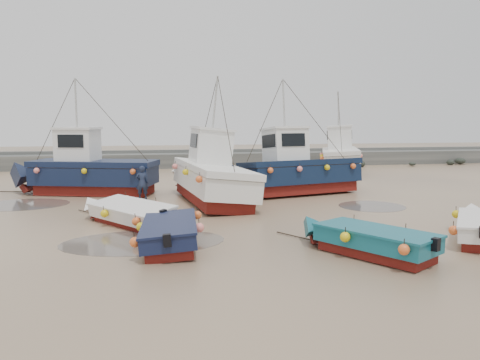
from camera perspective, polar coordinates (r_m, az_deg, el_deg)
The scene contains 14 objects.
ground at distance 19.29m, azimuth 0.50°, elevation -4.70°, with size 120.00×120.00×0.00m, color tan.
seawall at distance 40.82m, azimuth -5.32°, elevation 2.46°, with size 60.00×4.92×1.50m.
puddle_a at distance 15.93m, azimuth -11.70°, elevation -7.39°, with size 5.40×5.40×0.01m, color #5A5048.
puddle_b at distance 22.85m, azimuth 15.78°, elevation -3.09°, with size 3.10×3.10×0.01m, color #5A5048.
puddle_c at distance 24.75m, azimuth -25.02°, elevation -2.72°, with size 4.38×4.38×0.01m, color #5A5048.
puddle_d at distance 30.17m, azimuth -2.19°, elevation -0.38°, with size 5.82×5.82×0.01m, color #5A5048.
dinghy_0 at distance 18.69m, azimuth -13.55°, elevation -3.59°, with size 4.30×5.44×1.43m.
dinghy_1 at distance 15.36m, azimuth -8.38°, elevation -5.78°, with size 2.34×6.10×1.43m.
dinghy_2 at distance 14.59m, azimuth 14.96°, elevation -6.63°, with size 3.74×5.24×1.43m.
cabin_boat_0 at distance 26.86m, azimuth -18.52°, elevation 1.22°, with size 9.68×4.53×6.22m.
cabin_boat_1 at distance 23.45m, azimuth -3.99°, elevation 0.67°, with size 3.66×10.80×6.22m.
cabin_boat_2 at distance 25.38m, azimuth 6.36°, elevation 1.22°, with size 9.69×4.29×6.22m.
cabin_boat_3 at distance 37.02m, azimuth 12.18°, elevation 3.00°, with size 4.89×9.09×6.22m.
person at distance 24.32m, azimuth -11.79°, elevation -2.37°, with size 0.64×0.42×1.74m, color #1C243B.
Camera 1 is at (-3.59, -18.53, 3.97)m, focal length 35.00 mm.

